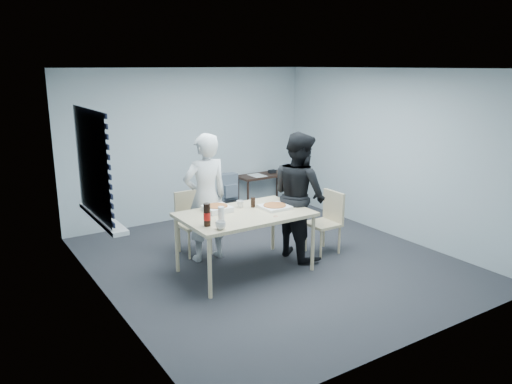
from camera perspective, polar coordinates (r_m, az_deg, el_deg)
room at (r=6.05m, az=-17.89°, el=2.16°), size 5.00×5.00×5.00m
dining_table at (r=6.43m, az=-1.27°, el=-2.90°), size 1.64×1.04×0.80m
chair_far at (r=7.23m, az=-7.37°, el=-2.92°), size 0.42×0.42×0.89m
chair_right at (r=7.25m, az=8.20°, el=-2.91°), size 0.42×0.42×0.89m
person_white at (r=6.83m, az=-5.78°, el=-0.66°), size 0.65×0.42×1.77m
person_black at (r=6.94m, az=4.95°, el=-0.39°), size 0.47×0.86×1.77m
side_table at (r=9.38m, az=0.82°, el=1.56°), size 0.97×0.43×0.65m
stool at (r=8.42m, az=-3.24°, el=-1.57°), size 0.32×0.32×0.45m
backpack at (r=8.33m, az=-3.22°, el=0.56°), size 0.32×0.23×0.44m
pizza_box_a at (r=6.49m, az=-4.46°, el=-1.88°), size 0.32×0.32×0.08m
pizza_box_b at (r=6.61m, az=2.15°, el=-1.68°), size 0.35×0.35×0.05m
mug_a at (r=5.78m, az=-4.07°, el=-3.81°), size 0.17×0.17×0.10m
mug_b at (r=6.64m, az=-1.83°, el=-1.39°), size 0.10×0.10×0.09m
cola_glass at (r=6.64m, az=-0.34°, el=-1.19°), size 0.07×0.07×0.13m
soda_bottle at (r=5.89m, az=-5.62°, el=-2.65°), size 0.09×0.09×0.28m
plastic_cups at (r=6.05m, az=-4.00°, el=-2.55°), size 0.09×0.09×0.19m
rubber_band at (r=6.26m, az=2.24°, el=-2.80°), size 0.06×0.06×0.00m
papers at (r=9.26m, az=0.14°, el=1.91°), size 0.24×0.33×0.01m
black_box at (r=9.49m, az=1.87°, el=2.37°), size 0.14×0.11×0.06m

